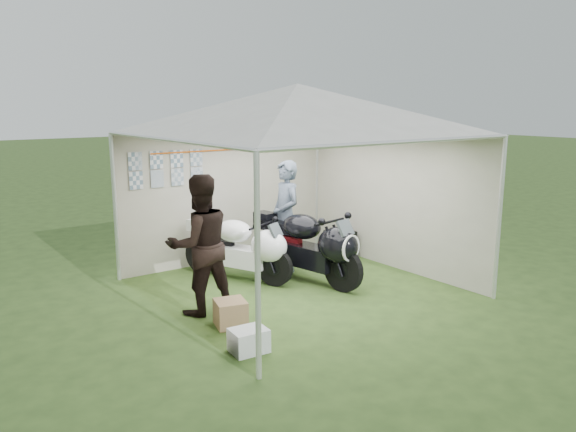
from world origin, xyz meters
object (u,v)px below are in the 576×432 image
person_blue_jacket (286,216)px  crate_0 (249,340)px  paddock_stand (265,260)px  person_dark_jacket (200,245)px  canopy_tent (296,114)px  crate_1 (231,313)px  equipment_box (340,244)px  motorcycle_black (310,244)px  motorcycle_white (242,246)px

person_blue_jacket → crate_0: bearing=-35.5°
paddock_stand → person_dark_jacket: 2.24m
canopy_tent → crate_1: (-1.53, -0.68, -2.41)m
equipment_box → paddock_stand: bearing=174.1°
canopy_tent → motorcycle_black: canopy_tent is taller
motorcycle_white → paddock_stand: 0.76m
motorcycle_white → paddock_stand: bearing=0.8°
motorcycle_white → person_blue_jacket: bearing=-21.7°
paddock_stand → crate_1: crate_1 is taller
person_dark_jacket → crate_1: 0.99m
paddock_stand → equipment_box: bearing=-5.9°
paddock_stand → equipment_box: size_ratio=0.86×
motorcycle_white → person_blue_jacket: 0.93m
canopy_tent → motorcycle_white: canopy_tent is taller
motorcycle_white → paddock_stand: size_ratio=4.51×
person_blue_jacket → motorcycle_black: bearing=2.2°
person_blue_jacket → paddock_stand: bearing=-125.1°
motorcycle_black → person_blue_jacket: (0.08, 0.74, 0.31)m
crate_0 → person_dark_jacket: bearing=84.1°
canopy_tent → paddock_stand: size_ratio=13.74×
motorcycle_white → motorcycle_black: motorcycle_black is taller
person_blue_jacket → equipment_box: size_ratio=3.81×
motorcycle_black → person_dark_jacket: (-1.96, -0.16, 0.32)m
motorcycle_black → equipment_box: (1.35, 0.82, -0.36)m
canopy_tent → motorcycle_black: size_ratio=2.59×
person_dark_jacket → crate_1: bearing=102.1°
motorcycle_white → person_dark_jacket: person_dark_jacket is taller
canopy_tent → crate_0: (-1.75, -1.45, -2.44)m
paddock_stand → equipment_box: equipment_box is taller
motorcycle_white → crate_1: size_ratio=5.05×
motorcycle_black → crate_1: bearing=-168.0°
paddock_stand → crate_0: paddock_stand is taller
motorcycle_white → motorcycle_black: 1.06m
motorcycle_white → equipment_box: 2.16m
canopy_tent → person_blue_jacket: size_ratio=3.10×
equipment_box → crate_1: size_ratio=1.31×
canopy_tent → person_dark_jacket: bearing=-178.2°
canopy_tent → person_dark_jacket: (-1.61, -0.05, -1.65)m
motorcycle_white → crate_0: size_ratio=4.64×
canopy_tent → motorcycle_white: (-0.43, 0.81, -2.03)m
motorcycle_black → paddock_stand: size_ratio=5.30×
canopy_tent → person_dark_jacket: 2.30m
crate_0 → paddock_stand: bearing=52.9°
motorcycle_black → paddock_stand: (-0.18, 0.98, -0.45)m
person_blue_jacket → crate_1: bearing=-44.1°
canopy_tent → paddock_stand: bearing=81.3°
motorcycle_white → crate_0: (-1.32, -2.26, -0.41)m
motorcycle_white → canopy_tent: bearing=-85.9°
motorcycle_black → crate_0: size_ratio=5.46×
motorcycle_white → crate_1: (-1.10, -1.49, -0.38)m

